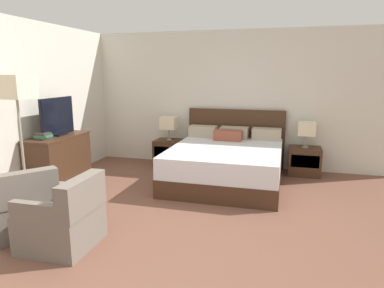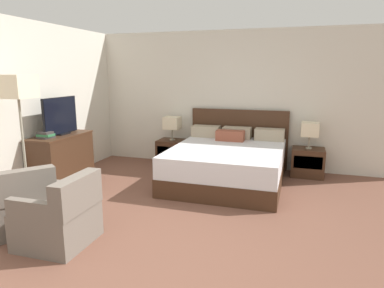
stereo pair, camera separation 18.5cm
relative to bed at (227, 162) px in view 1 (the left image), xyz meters
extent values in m
plane|color=brown|center=(-0.26, -2.75, -0.33)|extent=(11.32, 11.32, 0.00)
cube|color=silver|center=(-0.26, 1.05, 0.95)|extent=(6.27, 0.06, 2.55)
cube|color=silver|center=(-2.83, -1.17, 0.95)|extent=(0.06, 5.57, 2.55)
cube|color=#422819|center=(0.00, -0.08, -0.19)|extent=(1.75, 2.03, 0.28)
cube|color=silver|center=(0.00, -0.08, 0.11)|extent=(1.73, 2.01, 0.32)
cube|color=#422819|center=(0.00, 0.96, 0.22)|extent=(1.82, 0.05, 1.10)
cube|color=tan|center=(-0.59, 0.76, 0.37)|extent=(0.51, 0.28, 0.20)
cube|color=tan|center=(0.00, 0.76, 0.37)|extent=(0.51, 0.28, 0.20)
cube|color=tan|center=(0.59, 0.76, 0.37)|extent=(0.51, 0.28, 0.20)
cube|color=brown|center=(-0.07, 0.49, 0.36)|extent=(0.49, 0.22, 0.18)
cube|color=#422819|center=(-1.26, 0.74, -0.08)|extent=(0.55, 0.44, 0.49)
cube|color=black|center=(-1.26, 0.52, -0.03)|extent=(0.47, 0.01, 0.22)
cube|color=#422819|center=(1.26, 0.74, -0.08)|extent=(0.55, 0.44, 0.49)
cube|color=black|center=(1.26, 0.52, -0.03)|extent=(0.47, 0.01, 0.22)
cylinder|color=gray|center=(-1.26, 0.74, 0.17)|extent=(0.11, 0.11, 0.02)
cylinder|color=gray|center=(-1.26, 0.74, 0.29)|extent=(0.02, 0.02, 0.20)
cube|color=beige|center=(-1.26, 0.74, 0.50)|extent=(0.29, 0.29, 0.23)
cylinder|color=gray|center=(1.26, 0.74, 0.17)|extent=(0.11, 0.11, 0.02)
cylinder|color=gray|center=(1.26, 0.74, 0.29)|extent=(0.02, 0.02, 0.20)
cube|color=beige|center=(1.26, 0.74, 0.50)|extent=(0.29, 0.29, 0.23)
cube|color=#422819|center=(-2.52, -0.94, 0.08)|extent=(0.49, 1.05, 0.82)
cube|color=#482C1C|center=(-2.52, -0.94, 0.48)|extent=(0.50, 1.08, 0.02)
cube|color=black|center=(-2.52, -0.89, 0.50)|extent=(0.18, 0.23, 0.02)
cube|color=black|center=(-2.52, -0.89, 0.79)|extent=(0.04, 0.76, 0.58)
cube|color=black|center=(-2.50, -0.89, 0.79)|extent=(0.01, 0.73, 0.56)
cube|color=#383333|center=(-2.52, -1.24, 0.51)|extent=(0.21, 0.21, 0.03)
cube|color=#2D7042|center=(-2.52, -1.24, 0.54)|extent=(0.21, 0.17, 0.03)
cube|color=#383333|center=(-2.53, -1.24, 0.57)|extent=(0.21, 0.17, 0.04)
cube|color=#70665B|center=(-1.94, -2.41, -0.13)|extent=(0.95, 0.95, 0.40)
cube|color=#70665B|center=(-1.73, -2.58, 0.25)|extent=(0.54, 0.64, 0.36)
cube|color=#70665B|center=(-1.76, -2.18, 0.16)|extent=(0.55, 0.45, 0.18)
cube|color=#70665B|center=(-1.29, -2.60, -0.13)|extent=(0.69, 0.69, 0.40)
cube|color=#70665B|center=(-1.02, -2.60, 0.25)|extent=(0.17, 0.68, 0.36)
cube|color=#70665B|center=(-1.29, -2.90, 0.16)|extent=(0.63, 0.10, 0.18)
cube|color=#70665B|center=(-1.30, -2.31, 0.16)|extent=(0.63, 0.10, 0.18)
cylinder|color=gray|center=(-2.35, -1.86, -0.32)|extent=(0.28, 0.28, 0.02)
cylinder|color=gray|center=(-2.35, -1.86, 0.42)|extent=(0.03, 0.03, 1.44)
cube|color=beige|center=(-2.35, -1.86, 1.28)|extent=(0.37, 0.37, 0.29)
camera|label=1|loc=(0.91, -5.42, 1.45)|focal=32.00mm
camera|label=2|loc=(1.08, -5.37, 1.45)|focal=32.00mm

